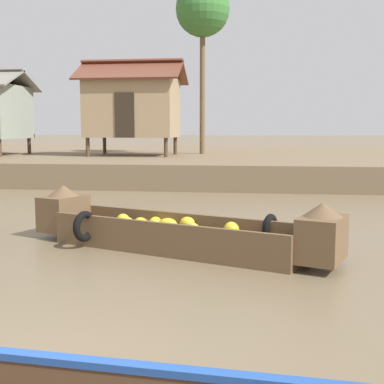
{
  "coord_description": "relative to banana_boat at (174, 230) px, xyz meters",
  "views": [
    {
      "loc": [
        1.84,
        -3.07,
        1.99
      ],
      "look_at": [
        0.51,
        6.87,
        0.75
      ],
      "focal_mm": 48.13,
      "sensor_mm": 36.0,
      "label": 1
    }
  ],
  "objects": [
    {
      "name": "ground_plane",
      "position": [
        -0.45,
        4.87,
        -0.33
      ],
      "size": [
        300.0,
        300.0,
        0.0
      ],
      "primitive_type": "plane",
      "color": "#726047"
    },
    {
      "name": "riverbank_strip",
      "position": [
        -0.45,
        17.76,
        0.09
      ],
      "size": [
        160.0,
        20.0,
        0.85
      ],
      "primitive_type": "cube",
      "color": "#756047",
      "rests_on": "ground"
    },
    {
      "name": "banana_boat",
      "position": [
        0.0,
        0.0,
        0.0
      ],
      "size": [
        5.33,
        2.7,
        0.96
      ],
      "color": "brown",
      "rests_on": "ground"
    },
    {
      "name": "stilt_house_mid_left",
      "position": [
        -4.05,
        13.44,
        2.63
      ],
      "size": [
        4.37,
        3.19,
        4.04
      ],
      "color": "#4C3826",
      "rests_on": "riverbank_strip"
    },
    {
      "name": "palm_tree_near",
      "position": [
        -1.26,
        15.17,
        6.82
      ],
      "size": [
        2.4,
        2.4,
        7.58
      ],
      "color": "brown",
      "rests_on": "riverbank_strip"
    }
  ]
}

